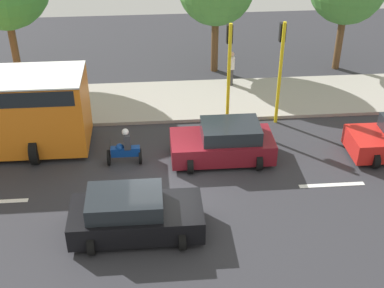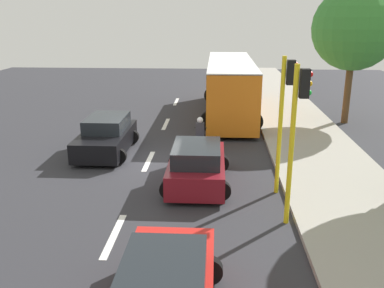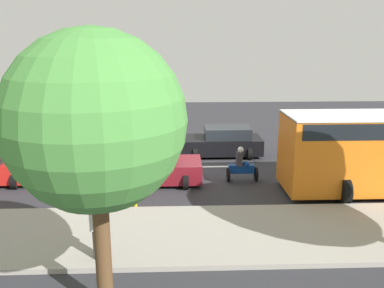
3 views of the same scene
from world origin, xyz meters
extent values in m
cube|color=#2D2D33|center=(0.00, 0.00, -0.05)|extent=(40.00, 60.00, 0.10)
cube|color=#9E998E|center=(7.00, 0.00, 0.07)|extent=(4.00, 60.00, 0.15)
cube|color=white|center=(0.00, -6.00, 0.01)|extent=(0.20, 2.40, 0.01)
cube|color=white|center=(0.00, 0.00, 0.01)|extent=(0.20, 2.40, 0.01)
cylinder|color=black|center=(1.01, -7.94, 0.32)|extent=(0.64, 0.22, 0.64)
cylinder|color=black|center=(2.59, -7.94, 0.32)|extent=(0.64, 0.22, 0.64)
cube|color=black|center=(-1.97, 0.99, 0.56)|extent=(1.89, 4.17, 0.80)
cube|color=#1E2328|center=(-1.97, 1.33, 1.24)|extent=(1.59, 2.33, 0.56)
cylinder|color=black|center=(-1.13, -0.38, 0.32)|extent=(0.64, 0.22, 0.64)
cylinder|color=black|center=(-2.80, -0.38, 0.32)|extent=(0.64, 0.22, 0.64)
cylinder|color=black|center=(-1.13, 2.37, 0.32)|extent=(0.64, 0.22, 0.64)
cylinder|color=black|center=(-2.80, 2.37, 0.32)|extent=(0.64, 0.22, 0.64)
cube|color=maroon|center=(2.07, -2.24, 0.56)|extent=(1.88, 3.92, 0.80)
cube|color=#1E2328|center=(2.07, -2.56, 1.24)|extent=(1.58, 2.19, 0.56)
cylinder|color=black|center=(1.24, -0.95, 0.32)|extent=(0.64, 0.22, 0.64)
cylinder|color=black|center=(2.90, -0.95, 0.32)|extent=(0.64, 0.22, 0.64)
cylinder|color=black|center=(1.24, -3.54, 0.32)|extent=(0.64, 0.22, 0.64)
cylinder|color=black|center=(2.90, -3.54, 0.32)|extent=(0.64, 0.22, 0.64)
cylinder|color=black|center=(2.39, 4.89, 0.50)|extent=(1.00, 0.30, 1.00)
cylinder|color=black|center=(4.59, 4.89, 0.50)|extent=(1.00, 0.30, 1.00)
cylinder|color=black|center=(2.03, 2.10, 0.30)|extent=(0.60, 0.10, 0.60)
cylinder|color=black|center=(2.03, 0.90, 0.30)|extent=(0.60, 0.10, 0.60)
cube|color=navy|center=(2.03, 1.45, 0.55)|extent=(0.28, 1.10, 0.36)
sphere|color=navy|center=(2.03, 1.65, 0.73)|extent=(0.32, 0.32, 0.32)
cylinder|color=black|center=(2.03, 2.00, 0.90)|extent=(0.55, 0.04, 0.04)
cube|color=#333338|center=(2.03, 1.35, 1.00)|extent=(0.36, 0.24, 0.60)
sphere|color=silver|center=(2.03, 1.40, 1.40)|extent=(0.26, 0.26, 0.26)
cylinder|color=#3F3F3F|center=(8.30, -3.53, 0.57)|extent=(0.16, 0.16, 0.85)
cylinder|color=#3F3F3F|center=(8.50, -3.53, 0.57)|extent=(0.16, 0.16, 0.85)
cube|color=silver|center=(8.40, -3.53, 1.30)|extent=(0.40, 0.24, 0.60)
sphere|color=tan|center=(8.40, -3.53, 1.73)|extent=(0.22, 0.22, 0.22)
cylinder|color=yellow|center=(4.75, -2.83, 2.25)|extent=(0.14, 0.14, 4.50)
cube|color=black|center=(4.97, -2.83, 4.00)|extent=(0.24, 0.24, 0.76)
sphere|color=red|center=(5.09, -2.83, 4.24)|extent=(0.16, 0.16, 0.16)
sphere|color=#F2A50C|center=(5.09, -2.83, 4.00)|extent=(0.16, 0.16, 0.16)
sphere|color=green|center=(5.09, -2.83, 3.76)|extent=(0.16, 0.16, 0.16)
cylinder|color=yellow|center=(4.75, -4.97, 2.25)|extent=(0.14, 0.14, 4.50)
cube|color=black|center=(4.97, -4.97, 4.00)|extent=(0.24, 0.24, 0.76)
sphere|color=red|center=(5.09, -4.97, 4.24)|extent=(0.16, 0.16, 0.16)
sphere|color=#F2A50C|center=(5.09, -4.97, 4.00)|extent=(0.16, 0.16, 0.16)
sphere|color=green|center=(5.09, -4.97, 3.76)|extent=(0.16, 0.16, 0.16)
cylinder|color=brown|center=(9.74, 6.89, 1.74)|extent=(0.36, 0.36, 3.49)
cylinder|color=brown|center=(10.23, -9.40, 1.52)|extent=(0.36, 0.36, 3.04)
cylinder|color=brown|center=(10.46, -2.96, 1.53)|extent=(0.36, 0.36, 3.07)
camera|label=1|loc=(-14.89, 0.31, 11.29)|focal=49.19mm
camera|label=2|loc=(2.69, -15.98, 5.73)|focal=39.46mm
camera|label=3|loc=(18.68, -1.31, 6.04)|focal=38.43mm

